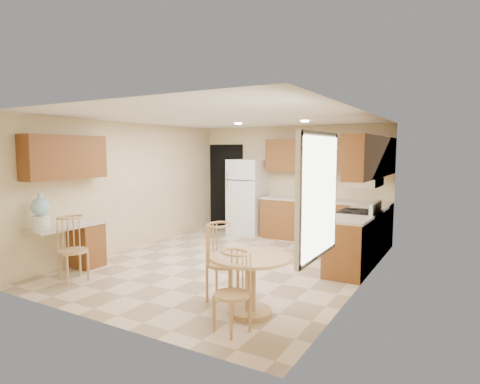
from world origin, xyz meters
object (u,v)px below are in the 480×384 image
Objects in this scene: chair_table_b at (228,286)px; water_crock at (41,213)px; refrigerator at (248,197)px; dining_table at (250,276)px; chair_desk at (68,244)px; chair_table_a at (219,256)px; stove at (358,236)px.

chair_table_b is 1.56× the size of water_crock.
dining_table is (2.30, -4.09, -0.40)m from refrigerator.
chair_desk is at bearing 10.57° from chair_table_b.
refrigerator is 4.47m from chair_desk.
chair_table_a reaches higher than dining_table.
chair_table_b reaches higher than dining_table.
water_crock reaches higher than stove.
chair_desk is 1.72× the size of water_crock.
stove is 2.92m from dining_table.
refrigerator reaches higher than water_crock.
chair_desk is 0.63m from water_crock.
chair_table_a reaches higher than chair_desk.
refrigerator is 3.12× the size of water_crock.
refrigerator is 1.80× the size of dining_table.
chair_desk reaches higher than chair_table_b.
stove reaches higher than chair_desk.
water_crock is at bearing -88.50° from chair_table_a.
stove is at bearing -22.99° from refrigerator.
chair_table_a is (1.75, -3.93, -0.27)m from refrigerator.
dining_table is 1.01× the size of chair_desk.
stove reaches higher than chair_table_b.
chair_table_b is at bearing -98.63° from stove.
chair_table_b is (-0.53, -3.46, 0.06)m from stove.
refrigerator is at bearing 76.92° from water_crock.
chair_table_b is 0.90× the size of chair_desk.
dining_table is 0.59m from chair_table_a.
stove is (2.88, -1.22, -0.40)m from refrigerator.
chair_table_b is at bearing -63.36° from refrigerator.
chair_table_a reaches higher than chair_table_b.
water_crock is at bearing -60.68° from chair_desk.
refrigerator reaches higher than dining_table.
chair_desk is at bearing -97.73° from refrigerator.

